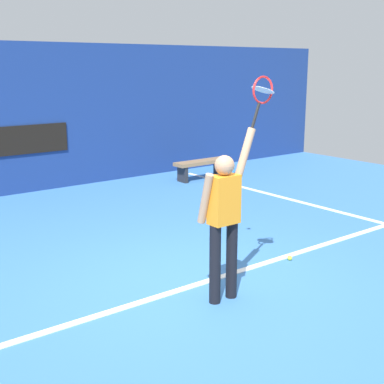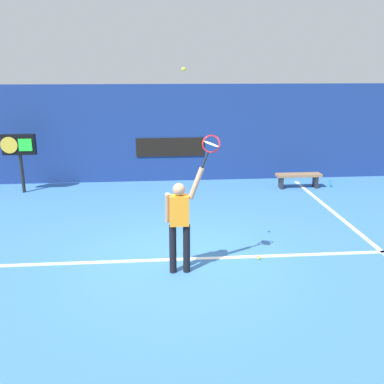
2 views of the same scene
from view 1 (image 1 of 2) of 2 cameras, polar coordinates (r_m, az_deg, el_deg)
name	(u,v)px [view 1 (image 1 of 2)]	position (r m, az deg, el deg)	size (l,w,h in m)	color
ground_plane	(197,283)	(6.74, 0.56, -9.67)	(18.00, 18.00, 0.00)	#3870B2
back_wall	(13,119)	(11.67, -18.55, 7.38)	(18.00, 0.20, 3.11)	navy
sponsor_banner_center	(17,140)	(11.60, -18.19, 5.25)	(2.20, 0.03, 0.60)	black
court_baseline	(200,284)	(6.71, 0.83, -9.76)	(10.00, 0.10, 0.01)	white
court_sideline	(296,201)	(10.83, 11.02, -0.93)	(0.10, 7.00, 0.01)	white
tennis_player	(224,215)	(5.96, 3.43, -2.51)	(0.69, 0.31, 1.97)	black
tennis_racket	(262,93)	(6.11, 7.49, 10.44)	(0.40, 0.27, 0.62)	black
court_bench	(201,165)	(12.62, 1.00, 2.89)	(1.40, 0.36, 0.45)	olive
water_bottle	(233,169)	(13.31, 4.39, 2.45)	(0.07, 0.07, 0.24)	#338CD8
spare_ball	(290,258)	(7.59, 10.40, -6.94)	(0.07, 0.07, 0.07)	#CCE033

